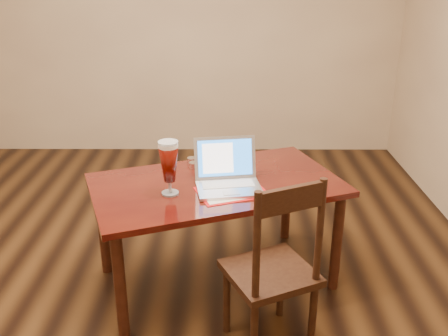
{
  "coord_description": "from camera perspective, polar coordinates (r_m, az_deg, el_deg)",
  "views": [
    {
      "loc": [
        0.51,
        -2.61,
        1.85
      ],
      "look_at": [
        0.49,
        -0.02,
        0.8
      ],
      "focal_mm": 40.0,
      "sensor_mm": 36.0,
      "label": 1
    }
  ],
  "objects": [
    {
      "name": "ground",
      "position": [
        3.24,
        -8.98,
        -13.12
      ],
      "size": [
        5.0,
        5.0,
        0.0
      ],
      "primitive_type": "plane",
      "color": "black",
      "rests_on": "ground"
    },
    {
      "name": "dining_chair",
      "position": [
        2.53,
        5.69,
        -11.61
      ],
      "size": [
        0.54,
        0.53,
        0.97
      ],
      "rotation": [
        0.0,
        0.0,
        0.43
      ],
      "color": "black",
      "rests_on": "ground"
    },
    {
      "name": "dining_table",
      "position": [
        2.95,
        -1.06,
        -2.83
      ],
      "size": [
        1.63,
        1.26,
        0.98
      ],
      "rotation": [
        0.0,
        0.0,
        0.36
      ],
      "color": "#431009",
      "rests_on": "ground"
    }
  ]
}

